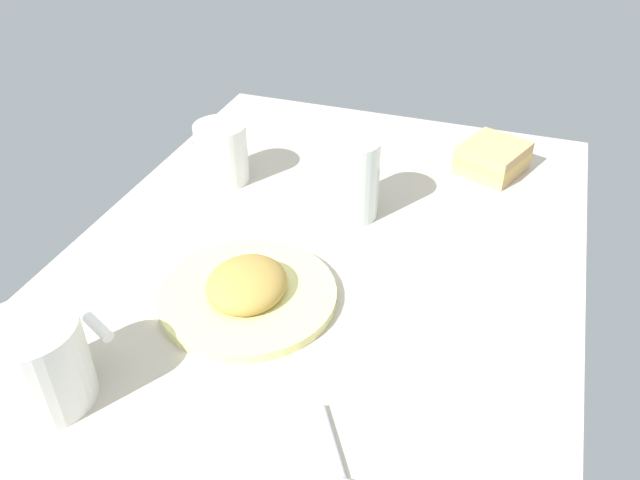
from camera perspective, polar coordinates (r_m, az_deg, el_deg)
name	(u,v)px	position (r cm, az deg, el deg)	size (l,w,h in cm)	color
tabletop	(320,265)	(82.56, 0.00, -2.26)	(90.00, 64.00, 2.00)	#BCB29E
plate_of_food	(248,290)	(75.56, -6.42, -4.44)	(20.80, 20.80, 4.43)	#EAE58C
coffee_mug_black	(39,362)	(67.41, -23.59, -9.84)	(11.74, 9.56, 9.49)	white
coffee_mug_milky	(221,152)	(97.56, -8.70, 7.68)	(7.71, 9.93, 8.96)	white
sandwich_main	(493,158)	(103.42, 15.00, 7.02)	(11.93, 11.39, 4.40)	tan
glass_of_milk	(351,182)	(88.05, 2.76, 5.17)	(7.61, 7.61, 11.36)	silver
spoon	(342,475)	(59.74, 1.95, -20.06)	(10.73, 7.51, 0.80)	silver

